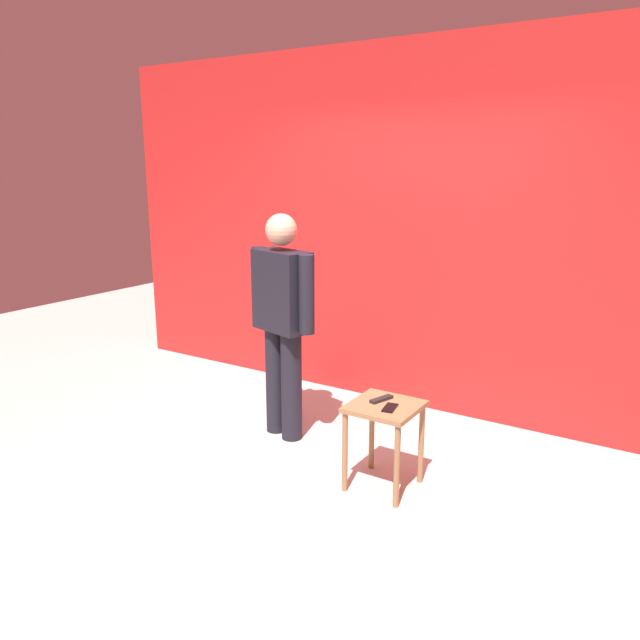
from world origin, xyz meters
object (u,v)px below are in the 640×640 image
(cell_phone, at_px, (390,408))
(tv_remote, at_px, (381,399))
(side_table, at_px, (384,421))
(standing_person, at_px, (283,315))

(cell_phone, distance_m, tv_remote, 0.14)
(side_table, relative_size, tv_remote, 3.28)
(cell_phone, bearing_deg, standing_person, 151.16)
(standing_person, bearing_deg, side_table, -17.00)
(standing_person, distance_m, cell_phone, 1.17)
(standing_person, relative_size, cell_phone, 11.56)
(side_table, xyz_separation_m, tv_remote, (-0.05, 0.04, 0.12))
(cell_phone, bearing_deg, side_table, 131.98)
(standing_person, relative_size, tv_remote, 9.79)
(side_table, distance_m, tv_remote, 0.14)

